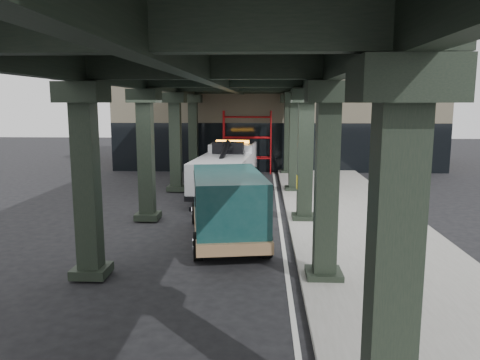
# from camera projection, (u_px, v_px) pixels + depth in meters

# --- Properties ---
(ground) EXTENTS (90.00, 90.00, 0.00)m
(ground) POSITION_uv_depth(u_px,v_px,m) (232.00, 236.00, 15.96)
(ground) COLOR black
(ground) RESTS_ON ground
(sidewalk) EXTENTS (5.00, 40.00, 0.15)m
(sidewalk) POSITION_uv_depth(u_px,v_px,m) (354.00, 221.00, 17.70)
(sidewalk) COLOR gray
(sidewalk) RESTS_ON ground
(lane_stripe) EXTENTS (0.12, 38.00, 0.01)m
(lane_stripe) POSITION_uv_depth(u_px,v_px,m) (280.00, 222.00, 17.85)
(lane_stripe) COLOR silver
(lane_stripe) RESTS_ON ground
(viaduct) EXTENTS (7.40, 32.00, 6.40)m
(viaduct) POSITION_uv_depth(u_px,v_px,m) (225.00, 76.00, 17.06)
(viaduct) COLOR black
(viaduct) RESTS_ON ground
(building) EXTENTS (22.00, 10.00, 8.00)m
(building) POSITION_uv_depth(u_px,v_px,m) (277.00, 109.00, 34.92)
(building) COLOR #C6B793
(building) RESTS_ON ground
(scaffolding) EXTENTS (3.08, 0.88, 4.00)m
(scaffolding) POSITION_uv_depth(u_px,v_px,m) (247.00, 140.00, 30.05)
(scaffolding) COLOR #B80E12
(scaffolding) RESTS_ON ground
(tow_truck) EXTENTS (2.95, 8.32, 2.68)m
(tow_truck) POSITION_uv_depth(u_px,v_px,m) (227.00, 168.00, 23.18)
(tow_truck) COLOR black
(tow_truck) RESTS_ON ground
(towed_van) EXTENTS (3.04, 5.95, 2.31)m
(towed_van) POSITION_uv_depth(u_px,v_px,m) (227.00, 204.00, 15.20)
(towed_van) COLOR #0F3838
(towed_van) RESTS_ON ground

